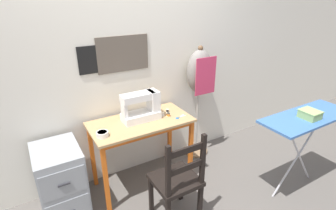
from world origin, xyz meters
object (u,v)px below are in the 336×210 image
at_px(sewing_machine, 143,107).
at_px(fabric_bowl, 102,134).
at_px(wooden_chair, 177,181).
at_px(ironing_board, 307,120).
at_px(storage_box, 310,114).
at_px(thread_spool_near_machine, 163,114).
at_px(thread_spool_far_edge, 167,111).
at_px(scissors, 179,117).
at_px(thread_spool_mid_table, 168,115).
at_px(dress_form, 199,78).
at_px(filing_cabinet, 61,181).

xyz_separation_m(sewing_machine, fabric_bowl, (-0.47, -0.14, -0.11)).
height_order(fabric_bowl, wooden_chair, wooden_chair).
xyz_separation_m(ironing_board, storage_box, (-0.04, -0.04, 0.09)).
height_order(thread_spool_near_machine, ironing_board, ironing_board).
bearing_deg(thread_spool_far_edge, wooden_chair, -113.63).
bearing_deg(storage_box, scissors, 139.15).
distance_m(sewing_machine, thread_spool_mid_table, 0.29).
xyz_separation_m(wooden_chair, storage_box, (1.29, -0.32, 0.48)).
distance_m(scissors, storage_box, 1.26).
bearing_deg(sewing_machine, fabric_bowl, -164.00).
distance_m(thread_spool_mid_table, storage_box, 1.38).
distance_m(fabric_bowl, thread_spool_far_edge, 0.80).
distance_m(wooden_chair, dress_form, 1.31).
bearing_deg(wooden_chair, storage_box, -13.86).
xyz_separation_m(thread_spool_mid_table, thread_spool_far_edge, (0.05, 0.10, -0.00)).
bearing_deg(thread_spool_mid_table, fabric_bowl, -175.61).
xyz_separation_m(fabric_bowl, wooden_chair, (0.48, -0.53, -0.36)).
bearing_deg(thread_spool_far_edge, dress_form, 14.23).
bearing_deg(storage_box, fabric_bowl, 154.39).
xyz_separation_m(thread_spool_mid_table, filing_cabinet, (-1.14, 0.05, -0.44)).
xyz_separation_m(thread_spool_far_edge, storage_box, (0.98, -1.01, 0.13)).
distance_m(thread_spool_near_machine, thread_spool_mid_table, 0.06).
bearing_deg(thread_spool_near_machine, thread_spool_far_edge, 37.16).
xyz_separation_m(scissors, thread_spool_near_machine, (-0.13, 0.12, 0.02)).
height_order(sewing_machine, thread_spool_mid_table, sewing_machine).
bearing_deg(filing_cabinet, ironing_board, -22.45).
height_order(fabric_bowl, thread_spool_near_machine, fabric_bowl).
bearing_deg(thread_spool_near_machine, storage_box, -41.00).
xyz_separation_m(thread_spool_near_machine, thread_spool_mid_table, (0.04, -0.03, -0.00)).
height_order(fabric_bowl, thread_spool_mid_table, fabric_bowl).
height_order(thread_spool_near_machine, storage_box, storage_box).
height_order(thread_spool_far_edge, ironing_board, ironing_board).
xyz_separation_m(fabric_bowl, dress_form, (1.30, 0.29, 0.24)).
height_order(sewing_machine, thread_spool_far_edge, sewing_machine).
bearing_deg(storage_box, thread_spool_far_edge, 134.34).
relative_size(thread_spool_near_machine, thread_spool_mid_table, 1.03).
distance_m(thread_spool_far_edge, ironing_board, 1.41).
xyz_separation_m(thread_spool_mid_table, ironing_board, (1.07, -0.86, 0.04)).
relative_size(thread_spool_mid_table, dress_form, 0.03).
bearing_deg(ironing_board, sewing_machine, 144.70).
bearing_deg(thread_spool_near_machine, sewing_machine, 168.03).
bearing_deg(fabric_bowl, storage_box, -25.61).
distance_m(thread_spool_near_machine, storage_box, 1.43).
height_order(dress_form, ironing_board, dress_form).
relative_size(sewing_machine, wooden_chair, 0.43).
height_order(sewing_machine, wooden_chair, sewing_machine).
bearing_deg(filing_cabinet, scissors, -6.17).
bearing_deg(wooden_chair, thread_spool_mid_table, 66.58).
bearing_deg(dress_form, scissors, -146.67).
bearing_deg(fabric_bowl, thread_spool_near_machine, 7.51).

